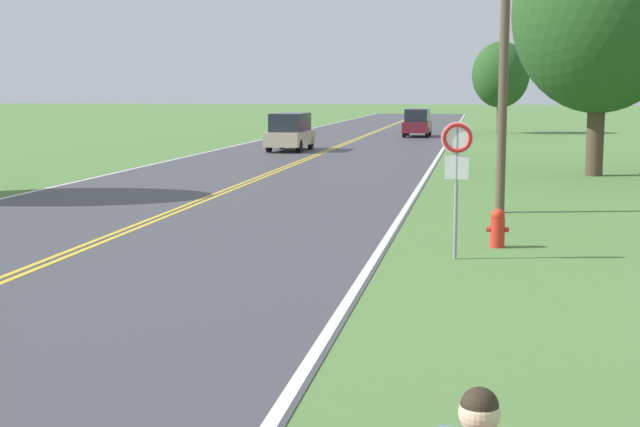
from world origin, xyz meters
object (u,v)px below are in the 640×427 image
Objects in this scene: fire_hydrant at (498,228)px; car_maroon_suv_mid_near at (417,122)px; traffic_sign at (457,156)px; car_champagne_van_approaching at (290,131)px; tree_left_verge at (501,75)px; tree_mid_treeline at (600,13)px.

fire_hydrant is 43.34m from car_maroon_suv_mid_near.
traffic_sign is 44.70m from car_maroon_suv_mid_near.
car_maroon_suv_mid_near is (5.57, 15.51, -0.03)m from car_champagne_van_approaching.
tree_mid_treeline is (2.77, -33.02, 1.67)m from tree_left_verge.
car_maroon_suv_mid_near is (-3.76, 44.54, -0.96)m from traffic_sign.
fire_hydrant is 49.35m from tree_left_verge.
tree_left_verge is at bearing 88.77° from fire_hydrant.
traffic_sign reaches higher than car_maroon_suv_mid_near.
car_champagne_van_approaching is 16.48m from car_maroon_suv_mid_near.
traffic_sign is 0.27× the size of tree_mid_treeline.
traffic_sign is 18.64m from tree_mid_treeline.
car_maroon_suv_mid_near is at bearing 96.06° from fire_hydrant.
tree_left_verge reaches higher than traffic_sign.
tree_mid_treeline is at bearing 76.69° from fire_hydrant.
tree_left_verge is at bearing -26.16° from car_champagne_van_approaching.
tree_mid_treeline is (4.64, 17.61, 3.99)m from traffic_sign.
tree_mid_treeline reaches higher than tree_left_verge.
car_champagne_van_approaching is 1.11× the size of car_maroon_suv_mid_near.
traffic_sign is at bearing -104.75° from tree_mid_treeline.
tree_left_verge is at bearing 138.06° from car_maroon_suv_mid_near.
fire_hydrant is at bearing -103.31° from tree_mid_treeline.
fire_hydrant is 0.08× the size of tree_mid_treeline.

